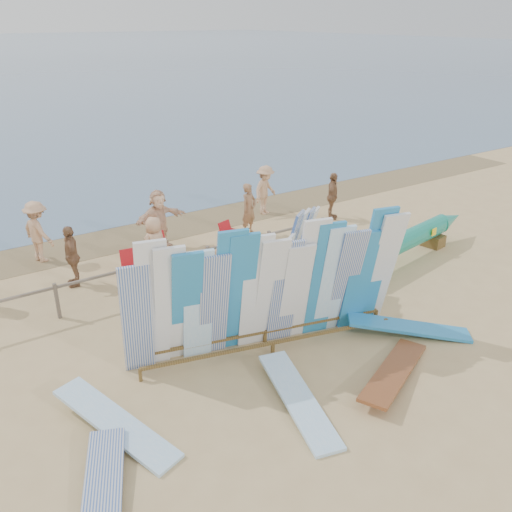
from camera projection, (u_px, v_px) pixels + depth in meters
ground at (195, 351)px, 11.49m from camera, size 160.00×160.00×0.00m
wet_sand_strip at (88, 243)px, 16.97m from camera, size 40.00×2.60×0.01m
fence at (138, 273)px, 13.51m from camera, size 12.08×0.08×0.90m
main_surfboard_rack at (270, 292)px, 11.07m from camera, size 5.90×2.08×2.99m
side_surfboard_rack at (292, 260)px, 13.05m from camera, size 2.14×1.76×2.51m
outrigger_canoe at (402, 243)px, 15.36m from camera, size 6.62×1.71×0.94m
vendor_table at (286, 299)px, 12.79m from camera, size 1.05×0.91×1.17m
flat_board_d at (408, 335)px, 12.07m from camera, size 2.47×2.09×0.39m
flat_board_c at (393, 377)px, 10.65m from camera, size 2.67×1.67×0.30m
flat_board_a at (116, 432)px, 9.26m from camera, size 1.42×2.72×0.39m
flat_board_b at (298, 404)px, 9.92m from camera, size 1.19×2.75×0.25m
flat_board_e at (103, 508)px, 7.83m from camera, size 1.58×2.70×0.26m
beach_chair_left at (132, 270)px, 14.63m from camera, size 0.55×0.56×0.77m
beach_chair_right at (162, 257)px, 15.26m from camera, size 0.74×0.76×0.96m
stroller at (233, 244)px, 15.80m from camera, size 0.74×0.89×1.05m
beachgoer_4 at (72, 256)px, 14.02m from camera, size 0.57×1.02×1.65m
beachgoer_10 at (332, 196)px, 18.67m from camera, size 0.99×0.96×1.64m
beachgoer_5 at (159, 219)px, 16.34m from camera, size 1.72×0.70×1.81m
beachgoer_6 at (155, 245)px, 14.78m from camera, size 0.85×0.60×1.59m
beachgoer_7 at (249, 209)px, 17.34m from camera, size 0.69×0.53×1.69m
beachgoer_9 at (265, 190)px, 19.13m from camera, size 1.23×0.87×1.76m
beachgoer_3 at (38, 232)px, 15.39m from camera, size 0.85×1.25×1.80m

